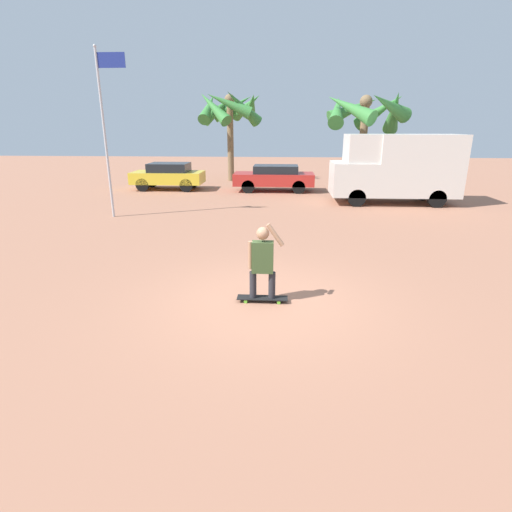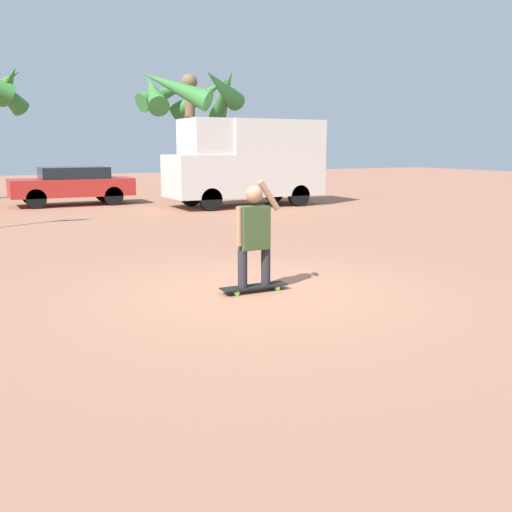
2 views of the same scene
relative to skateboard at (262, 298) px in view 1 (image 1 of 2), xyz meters
The scene contains 9 objects.
ground_plane 0.11m from the skateboard, ahead, with size 80.00×80.00×0.00m, color #A36B51.
skateboard is the anchor object (origin of this frame).
person_skateboarder 0.85m from the skateboard, behind, with size 0.71×0.25×1.56m.
camper_van 12.74m from the skateboard, 64.02° to the left, with size 5.60×2.15×3.08m.
parked_car_red 14.60m from the skateboard, 90.40° to the left, with size 4.33×1.77×1.39m.
parked_car_yellow 16.00m from the skateboard, 112.21° to the left, with size 3.92×1.86×1.46m.
palm_tree_near_van 15.61m from the skateboard, 72.42° to the left, with size 4.55×4.58×5.25m.
palm_tree_center_background 19.61m from the skateboard, 98.96° to the left, with size 4.36×4.41×5.62m.
flagpole 10.43m from the skateboard, 129.08° to the left, with size 1.10×0.12×6.14m.
Camera 1 is at (0.29, -7.47, 3.42)m, focal length 28.00 mm.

